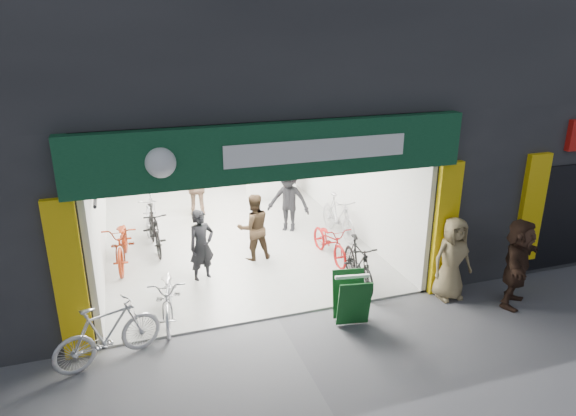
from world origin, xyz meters
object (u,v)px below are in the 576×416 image
bike_right_front (358,263)px  sandwich_board (351,297)px  bike_left_front (169,295)px  pedestrian_near (452,259)px  parked_bike (108,333)px

bike_right_front → sandwich_board: bearing=-115.0°
bike_right_front → bike_left_front: bearing=-173.4°
pedestrian_near → sandwich_board: pedestrian_near is taller
bike_right_front → sandwich_board: bike_right_front is taller
parked_bike → sandwich_board: 3.97m
bike_left_front → sandwich_board: size_ratio=2.00×
pedestrian_near → parked_bike: bearing=179.9°
bike_left_front → pedestrian_near: bearing=-3.6°
parked_bike → pedestrian_near: pedestrian_near is taller
parked_bike → bike_left_front: bearing=-66.1°
bike_left_front → sandwich_board: (2.97, -1.11, 0.02)m
bike_left_front → sandwich_board: bearing=-14.1°
bike_left_front → pedestrian_near: pedestrian_near is taller
bike_left_front → pedestrian_near: 5.19m
pedestrian_near → bike_right_front: bearing=145.6°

